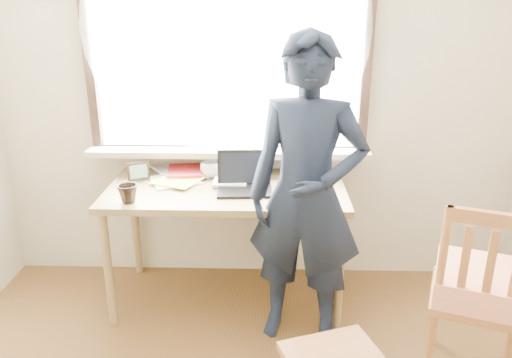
{
  "coord_description": "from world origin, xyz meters",
  "views": [
    {
      "loc": [
        0.07,
        -1.24,
        1.87
      ],
      "look_at": [
        0.01,
        0.95,
        1.08
      ],
      "focal_mm": 35.0,
      "sensor_mm": 36.0,
      "label": 1
    }
  ],
  "objects_px": {
    "desk": "(227,199)",
    "person": "(306,196)",
    "laptop": "(244,181)",
    "mug_white": "(210,169)",
    "side_chair": "(482,288)",
    "mug_dark": "(128,194)"
  },
  "relations": [
    {
      "from": "side_chair",
      "to": "person",
      "type": "relative_size",
      "value": 0.58
    },
    {
      "from": "desk",
      "to": "mug_dark",
      "type": "distance_m",
      "value": 0.61
    },
    {
      "from": "mug_dark",
      "to": "person",
      "type": "xyz_separation_m",
      "value": [
        1.0,
        -0.1,
        0.04
      ]
    },
    {
      "from": "desk",
      "to": "side_chair",
      "type": "xyz_separation_m",
      "value": [
        1.33,
        -0.7,
        -0.17
      ]
    },
    {
      "from": "laptop",
      "to": "mug_dark",
      "type": "height_order",
      "value": "laptop"
    },
    {
      "from": "desk",
      "to": "person",
      "type": "bearing_deg",
      "value": -38.02
    },
    {
      "from": "laptop",
      "to": "mug_white",
      "type": "xyz_separation_m",
      "value": [
        -0.23,
        0.22,
        -0.0
      ]
    },
    {
      "from": "desk",
      "to": "laptop",
      "type": "relative_size",
      "value": 4.27
    },
    {
      "from": "laptop",
      "to": "side_chair",
      "type": "bearing_deg",
      "value": -28.86
    },
    {
      "from": "desk",
      "to": "laptop",
      "type": "bearing_deg",
      "value": -15.92
    },
    {
      "from": "mug_white",
      "to": "mug_dark",
      "type": "distance_m",
      "value": 0.61
    },
    {
      "from": "mug_white",
      "to": "laptop",
      "type": "bearing_deg",
      "value": -42.98
    },
    {
      "from": "mug_white",
      "to": "person",
      "type": "height_order",
      "value": "person"
    },
    {
      "from": "mug_white",
      "to": "person",
      "type": "bearing_deg",
      "value": -43.17
    },
    {
      "from": "laptop",
      "to": "mug_dark",
      "type": "relative_size",
      "value": 3.01
    },
    {
      "from": "laptop",
      "to": "mug_dark",
      "type": "distance_m",
      "value": 0.69
    },
    {
      "from": "laptop",
      "to": "person",
      "type": "bearing_deg",
      "value": -43.3
    },
    {
      "from": "mug_white",
      "to": "side_chair",
      "type": "bearing_deg",
      "value": -31.49
    },
    {
      "from": "person",
      "to": "mug_white",
      "type": "bearing_deg",
      "value": 149.81
    },
    {
      "from": "laptop",
      "to": "desk",
      "type": "bearing_deg",
      "value": 164.08
    },
    {
      "from": "laptop",
      "to": "person",
      "type": "distance_m",
      "value": 0.49
    },
    {
      "from": "laptop",
      "to": "side_chair",
      "type": "height_order",
      "value": "same"
    }
  ]
}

